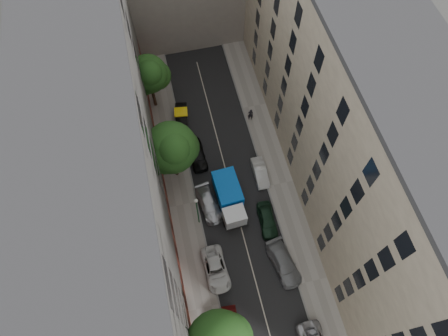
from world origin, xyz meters
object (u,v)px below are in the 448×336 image
object	(u,v)px
tarp_truck	(229,198)
car_right_1	(284,263)
lamp_post	(197,209)
car_right_2	(267,220)
car_left_1	(231,328)
car_right_3	(260,173)
car_left_5	(182,117)
pedestrian	(251,114)
car_left_2	(216,269)
tree_far	(149,76)
tree_mid	(172,149)
car_left_3	(209,204)
car_left_4	(197,155)

from	to	relation	value
tarp_truck	car_right_1	bearing A→B (deg)	-67.99
lamp_post	car_right_2	bearing A→B (deg)	-13.30
car_left_1	car_right_3	xyz separation A→B (m)	(6.97, 15.00, -0.00)
car_left_5	pedestrian	size ratio (longest dim) A/B	2.21
car_left_5	car_left_2	bearing A→B (deg)	-81.77
car_right_2	pedestrian	distance (m)	13.35
tarp_truck	tree_far	world-z (taller)	tree_far
car_right_1	lamp_post	xyz separation A→B (m)	(-7.32, 6.43, 3.05)
car_left_2	tree_mid	size ratio (longest dim) A/B	0.57
car_left_1	pedestrian	distance (m)	23.95
tree_far	pedestrian	xyz separation A→B (m)	(10.78, -4.68, -4.52)
car_left_2	car_left_3	bearing A→B (deg)	81.02
car_right_2	car_right_3	size ratio (longest dim) A/B	1.09
car_left_1	car_right_3	bearing A→B (deg)	69.27
tree_mid	car_left_2	bearing A→B (deg)	-81.24
car_left_2	car_left_5	bearing A→B (deg)	87.58
car_right_3	car_right_2	bearing A→B (deg)	-97.26
tarp_truck	car_left_3	xyz separation A→B (m)	(-2.23, 0.14, -0.86)
car_left_4	tree_far	bearing A→B (deg)	110.13
car_left_1	car_left_5	world-z (taller)	car_left_5
tarp_truck	car_right_1	size ratio (longest dim) A/B	1.22
car_left_5	car_left_1	bearing A→B (deg)	-81.23
car_left_1	car_left_5	bearing A→B (deg)	94.73
car_left_5	lamp_post	xyz separation A→B (m)	(-0.60, -13.37, 3.11)
car_left_4	car_left_5	world-z (taller)	car_left_4
car_left_1	car_left_3	bearing A→B (deg)	91.60
car_left_2	lamp_post	distance (m)	6.29
car_left_2	tree_mid	xyz separation A→B (m)	(-1.78, 11.53, 5.07)
tarp_truck	car_right_2	bearing A→B (deg)	-45.39
tree_far	car_left_4	bearing A→B (deg)	-67.73
car_right_1	tree_far	distance (m)	25.04
tarp_truck	pedestrian	xyz separation A→B (m)	(5.07, 10.18, -0.47)
car_left_5	car_right_2	xyz separation A→B (m)	(6.40, -15.02, 0.05)
car_right_3	lamp_post	distance (m)	9.30
tarp_truck	car_right_2	world-z (taller)	tarp_truck
car_left_2	pedestrian	distance (m)	18.85
tree_mid	lamp_post	distance (m)	6.51
car_right_3	car_left_4	bearing A→B (deg)	150.13
car_left_1	pedestrian	size ratio (longest dim) A/B	2.12
car_left_2	car_right_1	bearing A→B (deg)	-10.89
car_right_1	car_right_2	size ratio (longest dim) A/B	1.20
car_right_3	lamp_post	xyz separation A→B (m)	(-7.80, -3.97, 3.14)
car_left_4	car_left_5	xyz separation A→B (m)	(-0.80, 5.60, -0.08)
tarp_truck	car_left_5	world-z (taller)	tarp_truck
tarp_truck	car_left_3	bearing A→B (deg)	173.26
pedestrian	lamp_post	bearing A→B (deg)	65.84
car_left_3	car_right_1	world-z (taller)	car_right_1
car_left_3	pedestrian	bearing A→B (deg)	46.00
car_left_2	car_left_3	world-z (taller)	car_left_3
tarp_truck	pedestrian	world-z (taller)	tarp_truck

